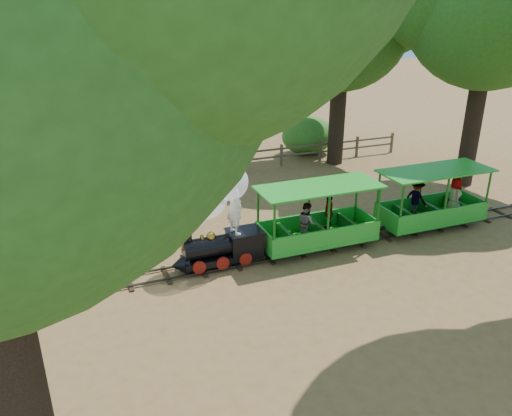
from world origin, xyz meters
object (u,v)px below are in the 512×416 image
object	(u,v)px
carriage_rear	(432,204)
locomotive	(213,211)
fence	(218,160)
carriage_front	(317,224)

from	to	relation	value
carriage_rear	locomotive	bearing A→B (deg)	179.79
locomotive	fence	distance (m)	8.42
locomotive	carriage_front	distance (m)	3.33
locomotive	carriage_rear	xyz separation A→B (m)	(7.45, -0.03, -0.87)
fence	carriage_front	bearing A→B (deg)	-85.54
carriage_front	locomotive	bearing A→B (deg)	179.20
locomotive	fence	xyz separation A→B (m)	(2.58, 7.93, -1.12)
carriage_rear	fence	world-z (taller)	carriage_rear
carriage_rear	fence	xyz separation A→B (m)	(-4.87, 7.96, -0.25)
carriage_front	carriage_rear	world-z (taller)	same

